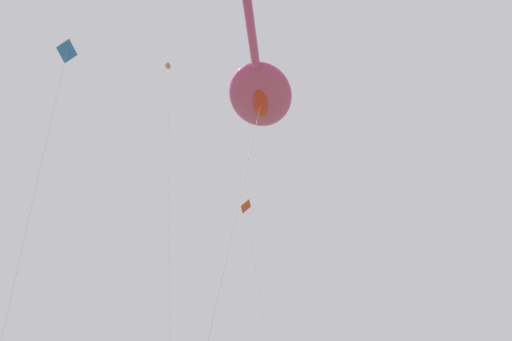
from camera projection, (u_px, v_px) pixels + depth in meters
name	position (u px, v px, depth m)	size (l,w,h in m)	color
big_show_kite	(260.00, 93.00, 21.57)	(6.93, 8.02, 16.08)	#CC3899
small_kite_bird_shape	(62.00, 74.00, 28.63)	(1.85, 4.71, 23.09)	blue
small_kite_stunt_black	(248.00, 223.00, 39.54)	(2.65, 2.69, 20.99)	red
small_kite_streamer_purple	(168.00, 90.00, 30.28)	(1.18, 3.77, 23.74)	pink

